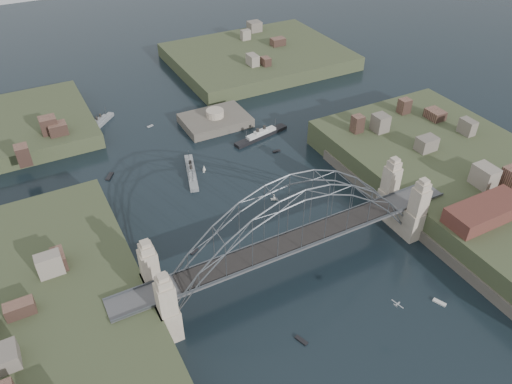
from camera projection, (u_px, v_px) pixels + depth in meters
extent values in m
plane|color=black|center=(292.00, 267.00, 115.06)|extent=(500.00, 500.00, 0.00)
cube|color=#4B4B4E|center=(294.00, 242.00, 110.22)|extent=(84.00, 6.00, 0.70)
cube|color=#4E5359|center=(301.00, 248.00, 107.78)|extent=(84.00, 0.25, 0.50)
cube|color=#4E5359|center=(287.00, 232.00, 112.00)|extent=(84.00, 0.25, 0.50)
cube|color=black|center=(294.00, 240.00, 109.89)|extent=(55.20, 5.20, 0.35)
cube|color=tan|center=(167.00, 308.00, 94.40)|extent=(3.40, 3.40, 17.70)
cube|color=tan|center=(151.00, 274.00, 101.43)|extent=(3.40, 3.40, 17.70)
cube|color=tan|center=(417.00, 210.00, 117.99)|extent=(3.40, 3.40, 17.70)
cube|color=tan|center=(390.00, 188.00, 125.02)|extent=(3.40, 3.40, 17.70)
cube|color=tan|center=(162.00, 306.00, 100.85)|extent=(4.08, 13.80, 8.00)
cube|color=tan|center=(400.00, 213.00, 124.44)|extent=(4.08, 13.80, 8.00)
cube|color=#384126|center=(28.00, 366.00, 92.13)|extent=(50.00, 90.00, 12.00)
cube|color=#514A41|center=(145.00, 323.00, 101.16)|extent=(6.00, 70.00, 4.00)
cube|color=#384126|center=(473.00, 190.00, 135.57)|extent=(50.00, 90.00, 12.00)
cube|color=#514A41|center=(409.00, 218.00, 127.75)|extent=(6.00, 70.00, 4.00)
cube|color=#384126|center=(258.00, 61.00, 210.64)|extent=(70.00, 55.00, 9.50)
cube|color=#514A41|center=(216.00, 126.00, 169.05)|extent=(22.00, 16.00, 7.00)
cylinder|color=tan|center=(215.00, 113.00, 166.21)|extent=(6.00, 6.00, 2.40)
cube|color=#592D26|center=(485.00, 211.00, 115.65)|extent=(20.00, 8.00, 4.00)
cube|color=#4B4B4E|center=(508.00, 286.00, 109.57)|extent=(4.00, 22.00, 1.40)
cube|color=gray|center=(191.00, 173.00, 144.82)|extent=(7.25, 17.86, 1.59)
cube|color=gray|center=(191.00, 170.00, 144.10)|extent=(4.45, 9.96, 1.19)
cube|color=gray|center=(191.00, 167.00, 143.56)|extent=(2.50, 4.66, 0.80)
cylinder|color=black|center=(191.00, 168.00, 142.16)|extent=(0.86, 0.86, 1.59)
cylinder|color=black|center=(190.00, 163.00, 144.12)|extent=(0.86, 0.86, 1.59)
cylinder|color=#4E5359|center=(193.00, 176.00, 139.08)|extent=(0.16, 0.16, 3.98)
cylinder|color=#4E5359|center=(189.00, 156.00, 147.44)|extent=(0.16, 0.16, 3.98)
cube|color=gray|center=(100.00, 124.00, 167.86)|extent=(12.20, 12.39, 1.53)
cube|color=gray|center=(99.00, 122.00, 167.17)|extent=(7.01, 7.11, 1.15)
cube|color=gray|center=(99.00, 119.00, 166.65)|extent=(3.50, 3.54, 0.76)
cylinder|color=black|center=(97.00, 119.00, 165.43)|extent=(0.76, 0.76, 1.53)
cylinder|color=black|center=(100.00, 116.00, 167.06)|extent=(0.76, 0.76, 1.53)
cylinder|color=#4E5359|center=(91.00, 124.00, 162.86)|extent=(0.15, 0.15, 3.82)
cylinder|color=#4E5359|center=(106.00, 112.00, 169.87)|extent=(0.15, 0.15, 3.82)
cube|color=black|center=(261.00, 136.00, 161.70)|extent=(20.57, 6.92, 1.49)
cube|color=silver|center=(261.00, 133.00, 161.02)|extent=(11.43, 4.35, 1.11)
cube|color=silver|center=(261.00, 131.00, 160.52)|extent=(5.31, 2.55, 0.74)
cylinder|color=black|center=(258.00, 131.00, 159.39)|extent=(1.00, 1.00, 1.49)
cylinder|color=black|center=(264.00, 128.00, 160.85)|extent=(1.00, 1.00, 1.49)
cylinder|color=#4E5359|center=(246.00, 136.00, 157.11)|extent=(0.15, 0.15, 3.71)
cylinder|color=#4E5359|center=(275.00, 124.00, 163.37)|extent=(0.15, 0.15, 3.71)
cube|color=#A8ABAF|center=(397.00, 304.00, 96.96)|extent=(1.44, 0.52, 0.25)
cube|color=#A8ABAF|center=(397.00, 304.00, 96.94)|extent=(0.78, 2.82, 0.05)
cube|color=#A8ABAF|center=(395.00, 305.00, 96.53)|extent=(0.31, 0.89, 0.31)
cube|color=silver|center=(194.00, 252.00, 118.99)|extent=(2.41, 1.76, 0.45)
cube|color=silver|center=(274.00, 199.00, 135.25)|extent=(1.90, 1.37, 0.45)
cylinder|color=#4E5359|center=(274.00, 196.00, 134.62)|extent=(0.08, 0.08, 2.20)
cone|color=silver|center=(274.00, 196.00, 134.62)|extent=(1.56, 1.46, 1.92)
cube|color=silver|center=(301.00, 340.00, 98.78)|extent=(1.78, 2.96, 0.45)
cube|color=silver|center=(276.00, 151.00, 154.82)|extent=(2.49, 0.82, 0.45)
cube|color=silver|center=(110.00, 176.00, 143.91)|extent=(3.19, 3.82, 0.45)
cube|color=silver|center=(204.00, 171.00, 146.26)|extent=(1.30, 1.73, 0.45)
cylinder|color=#4E5359|center=(204.00, 168.00, 145.62)|extent=(0.08, 0.08, 2.20)
cone|color=silver|center=(204.00, 168.00, 145.62)|extent=(1.48, 1.57, 1.92)
cube|color=silver|center=(439.00, 303.00, 106.48)|extent=(1.98, 2.95, 0.45)
cube|color=silver|center=(150.00, 126.00, 167.35)|extent=(2.38, 1.40, 0.45)
cube|color=silver|center=(360.00, 209.00, 132.04)|extent=(2.23, 1.74, 0.45)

